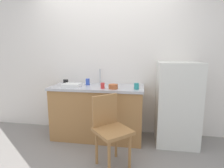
# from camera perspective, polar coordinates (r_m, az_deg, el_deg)

# --- Properties ---
(ground_plane) EXTENTS (8.00, 8.00, 0.00)m
(ground_plane) POSITION_cam_1_polar(r_m,az_deg,el_deg) (2.64, -5.17, -22.60)
(ground_plane) COLOR gray
(back_wall) EXTENTS (4.80, 0.10, 2.51)m
(back_wall) POSITION_cam_1_polar(r_m,az_deg,el_deg) (3.21, -1.07, 7.07)
(back_wall) COLOR white
(back_wall) RESTS_ON ground_plane
(cabinet_base) EXTENTS (1.47, 0.60, 0.84)m
(cabinet_base) POSITION_cam_1_polar(r_m,az_deg,el_deg) (3.06, -4.54, -9.16)
(cabinet_base) COLOR #A87542
(cabinet_base) RESTS_ON ground_plane
(countertop) EXTENTS (1.51, 0.64, 0.04)m
(countertop) POSITION_cam_1_polar(r_m,az_deg,el_deg) (2.94, -4.66, -1.04)
(countertop) COLOR #B7B7BC
(countertop) RESTS_ON cabinet_base
(faucet) EXTENTS (0.02, 0.02, 0.25)m
(faucet) POSITION_cam_1_polar(r_m,az_deg,el_deg) (3.16, -3.80, 2.45)
(faucet) COLOR #B7B7BC
(faucet) RESTS_ON countertop
(refrigerator) EXTENTS (0.62, 0.58, 1.28)m
(refrigerator) POSITION_cam_1_polar(r_m,az_deg,el_deg) (2.98, 19.97, -5.85)
(refrigerator) COLOR silver
(refrigerator) RESTS_ON ground_plane
(chair) EXTENTS (0.57, 0.57, 0.89)m
(chair) POSITION_cam_1_polar(r_m,az_deg,el_deg) (2.31, -0.59, -13.59)
(chair) COLOR #A87542
(chair) RESTS_ON ground_plane
(dish_tray) EXTENTS (0.28, 0.20, 0.05)m
(dish_tray) POSITION_cam_1_polar(r_m,az_deg,el_deg) (2.95, -12.69, -0.34)
(dish_tray) COLOR white
(dish_tray) RESTS_ON countertop
(terracotta_bowl) EXTENTS (0.14, 0.14, 0.07)m
(terracotta_bowl) POSITION_cam_1_polar(r_m,az_deg,el_deg) (2.70, 0.37, -0.82)
(terracotta_bowl) COLOR #B25B33
(terracotta_bowl) RESTS_ON countertop
(cup_teal) EXTENTS (0.07, 0.07, 0.09)m
(cup_teal) POSITION_cam_1_polar(r_m,az_deg,el_deg) (2.69, 7.82, -0.69)
(cup_teal) COLOR teal
(cup_teal) RESTS_ON countertop
(cup_blue) EXTENTS (0.07, 0.07, 0.11)m
(cup_blue) POSITION_cam_1_polar(r_m,az_deg,el_deg) (3.05, -7.76, 0.71)
(cup_blue) COLOR blue
(cup_blue) RESTS_ON countertop
(cup_red) EXTENTS (0.06, 0.06, 0.09)m
(cup_red) POSITION_cam_1_polar(r_m,az_deg,el_deg) (2.73, -3.06, -0.52)
(cup_red) COLOR red
(cup_red) RESTS_ON countertop
(cup_black) EXTENTS (0.08, 0.08, 0.08)m
(cup_black) POSITION_cam_1_polar(r_m,az_deg,el_deg) (3.18, -14.53, 0.64)
(cup_black) COLOR black
(cup_black) RESTS_ON countertop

